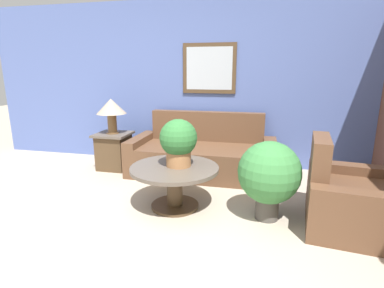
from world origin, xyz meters
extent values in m
plane|color=tan|center=(0.00, 0.00, 0.00)|extent=(20.00, 20.00, 0.00)
cube|color=#5166A8|center=(0.00, 2.63, 1.30)|extent=(7.38, 0.06, 2.60)
cube|color=#4C3823|center=(0.21, 2.59, 1.55)|extent=(0.84, 0.03, 0.77)
cube|color=#B2BCC6|center=(0.21, 2.58, 1.55)|extent=(0.72, 0.01, 0.65)
cube|color=brown|center=(0.21, 2.04, 0.22)|extent=(1.78, 0.96, 0.43)
cube|color=brown|center=(0.21, 2.44, 0.66)|extent=(1.78, 0.16, 0.46)
cube|color=brown|center=(-0.77, 2.04, 0.27)|extent=(0.18, 0.96, 0.53)
cube|color=brown|center=(1.19, 2.04, 0.27)|extent=(0.18, 0.96, 0.53)
cube|color=brown|center=(2.03, 0.84, 0.22)|extent=(1.03, 0.75, 0.43)
cube|color=brown|center=(1.63, 0.89, 0.66)|extent=(0.24, 0.65, 0.46)
cube|color=brown|center=(1.97, 0.43, 0.27)|extent=(0.98, 0.30, 0.53)
cube|color=brown|center=(2.08, 1.24, 0.27)|extent=(0.98, 0.30, 0.53)
cylinder|color=#4C3823|center=(0.12, 0.88, 0.01)|extent=(0.55, 0.55, 0.03)
cylinder|color=#4C3823|center=(0.12, 0.88, 0.24)|extent=(0.18, 0.18, 0.41)
cylinder|color=brown|center=(0.12, 0.88, 0.46)|extent=(0.99, 0.99, 0.04)
cube|color=#4C3823|center=(-1.20, 2.00, 0.27)|extent=(0.44, 0.44, 0.54)
cube|color=brown|center=(-1.20, 2.00, 0.55)|extent=(0.52, 0.52, 0.03)
cylinder|color=brown|center=(-1.20, 2.00, 0.58)|extent=(0.20, 0.20, 0.02)
cylinder|color=brown|center=(-1.20, 2.00, 0.73)|extent=(0.14, 0.14, 0.29)
cone|color=gray|center=(-1.20, 2.00, 0.99)|extent=(0.45, 0.45, 0.23)
cylinder|color=#9E6B42|center=(0.16, 0.92, 0.57)|extent=(0.28, 0.28, 0.16)
sphere|color=#2D6B33|center=(0.16, 0.92, 0.80)|extent=(0.42, 0.42, 0.42)
cylinder|color=#4C4742|center=(1.15, 0.83, 0.14)|extent=(0.24, 0.24, 0.27)
sphere|color=#387A3D|center=(1.15, 0.83, 0.51)|extent=(0.65, 0.65, 0.65)
camera|label=1|loc=(1.03, -2.17, 1.53)|focal=28.00mm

